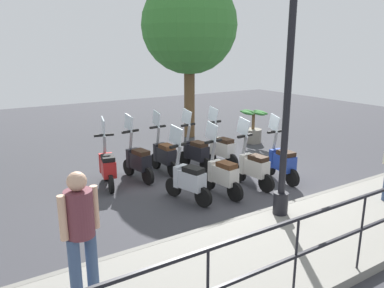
# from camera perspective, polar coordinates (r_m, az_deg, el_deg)

# --- Properties ---
(ground_plane) EXTENTS (28.00, 28.00, 0.00)m
(ground_plane) POSITION_cam_1_polar(r_m,az_deg,el_deg) (8.93, 3.42, -5.44)
(ground_plane) COLOR #38383D
(promenade_walkway) EXTENTS (2.20, 20.00, 0.15)m
(promenade_walkway) POSITION_cam_1_polar(r_m,az_deg,el_deg) (6.80, 19.37, -12.31)
(promenade_walkway) COLOR gray
(promenade_walkway) RESTS_ON ground_plane
(lamp_post_near) EXTENTS (0.26, 0.90, 4.64)m
(lamp_post_near) POSITION_cam_1_polar(r_m,az_deg,el_deg) (6.46, 14.31, 6.69)
(lamp_post_near) COLOR black
(lamp_post_near) RESTS_ON promenade_walkway
(pedestrian_distant) EXTENTS (0.39, 0.48, 1.59)m
(pedestrian_distant) POSITION_cam_1_polar(r_m,az_deg,el_deg) (4.53, -16.63, -12.02)
(pedestrian_distant) COLOR #384C70
(pedestrian_distant) RESTS_ON promenade_walkway
(tree_distant) EXTENTS (3.15, 3.15, 5.30)m
(tree_distant) POSITION_cam_1_polar(r_m,az_deg,el_deg) (12.80, -0.42, 17.51)
(tree_distant) COLOR brown
(tree_distant) RESTS_ON ground_plane
(potted_palm) EXTENTS (1.06, 0.66, 1.05)m
(potted_palm) POSITION_cam_1_polar(r_m,az_deg,el_deg) (12.36, 9.27, 2.23)
(potted_palm) COLOR slate
(potted_palm) RESTS_ON ground_plane
(scooter_near_0) EXTENTS (1.23, 0.44, 1.54)m
(scooter_near_0) POSITION_cam_1_polar(r_m,az_deg,el_deg) (8.93, 13.45, -2.56)
(scooter_near_0) COLOR black
(scooter_near_0) RESTS_ON ground_plane
(scooter_near_1) EXTENTS (1.23, 0.44, 1.54)m
(scooter_near_1) POSITION_cam_1_polar(r_m,az_deg,el_deg) (8.43, 9.27, -3.38)
(scooter_near_1) COLOR black
(scooter_near_1) RESTS_ON ground_plane
(scooter_near_2) EXTENTS (1.23, 0.44, 1.54)m
(scooter_near_2) POSITION_cam_1_polar(r_m,az_deg,el_deg) (7.87, 4.55, -4.54)
(scooter_near_2) COLOR black
(scooter_near_2) RESTS_ON ground_plane
(scooter_near_3) EXTENTS (1.21, 0.53, 1.54)m
(scooter_near_3) POSITION_cam_1_polar(r_m,az_deg,el_deg) (7.55, -0.60, -5.35)
(scooter_near_3) COLOR black
(scooter_near_3) RESTS_ON ground_plane
(scooter_far_0) EXTENTS (1.23, 0.44, 1.54)m
(scooter_far_0) POSITION_cam_1_polar(r_m,az_deg,el_deg) (9.84, 4.46, -0.60)
(scooter_far_0) COLOR black
(scooter_far_0) RESTS_ON ground_plane
(scooter_far_1) EXTENTS (1.23, 0.46, 1.54)m
(scooter_far_1) POSITION_cam_1_polar(r_m,az_deg,el_deg) (9.47, 0.50, -1.16)
(scooter_far_1) COLOR black
(scooter_far_1) RESTS_ON ground_plane
(scooter_far_2) EXTENTS (1.23, 0.44, 1.54)m
(scooter_far_2) POSITION_cam_1_polar(r_m,az_deg,el_deg) (9.25, -4.29, -1.60)
(scooter_far_2) COLOR black
(scooter_far_2) RESTS_ON ground_plane
(scooter_far_3) EXTENTS (1.23, 0.46, 1.54)m
(scooter_far_3) POSITION_cam_1_polar(r_m,az_deg,el_deg) (8.84, -8.27, -2.47)
(scooter_far_3) COLOR black
(scooter_far_3) RESTS_ON ground_plane
(scooter_far_4) EXTENTS (1.22, 0.48, 1.54)m
(scooter_far_4) POSITION_cam_1_polar(r_m,az_deg,el_deg) (8.55, -12.76, -3.29)
(scooter_far_4) COLOR black
(scooter_far_4) RESTS_ON ground_plane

